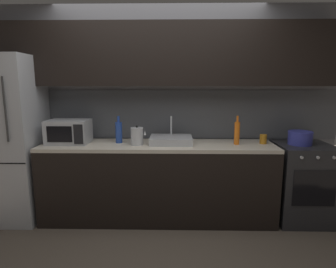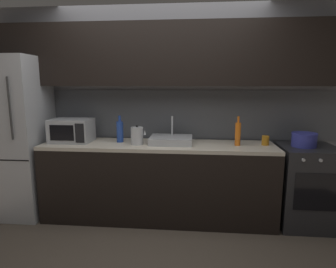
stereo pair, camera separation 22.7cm
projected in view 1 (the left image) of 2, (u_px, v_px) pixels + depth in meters
name	position (u px, v px, depth m)	size (l,w,h in m)	color
ground_plane	(153.00, 264.00, 2.51)	(10.00, 10.00, 0.00)	#4C4238
back_wall	(159.00, 86.00, 3.42)	(4.39, 0.44, 2.50)	slate
counter_run	(158.00, 181.00, 3.32)	(2.65, 0.60, 0.90)	black
refrigerator	(10.00, 140.00, 3.27)	(0.68, 0.69, 1.89)	#ADAFB5
oven_range	(301.00, 182.00, 3.29)	(0.60, 0.62, 0.90)	#232326
microwave	(69.00, 132.00, 3.26)	(0.46, 0.35, 0.27)	#A8AAAF
sink_basin	(171.00, 140.00, 3.26)	(0.48, 0.38, 0.30)	#ADAFB5
kettle	(137.00, 136.00, 3.17)	(0.17, 0.14, 0.22)	#B7BABF
wine_bottle_blue	(119.00, 132.00, 3.28)	(0.08, 0.08, 0.31)	#234299
wine_bottle_orange	(237.00, 133.00, 3.19)	(0.06, 0.06, 0.33)	orange
mug_amber	(263.00, 139.00, 3.24)	(0.08, 0.08, 0.11)	#B27019
cooking_pot	(300.00, 138.00, 3.19)	(0.26, 0.26, 0.15)	#333899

